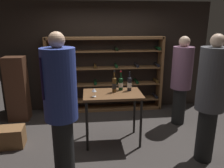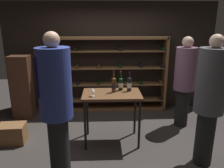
{
  "view_description": "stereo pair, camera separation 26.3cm",
  "coord_description": "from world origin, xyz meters",
  "px_view_note": "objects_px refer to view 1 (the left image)",
  "views": [
    {
      "loc": [
        -0.43,
        -3.7,
        2.18
      ],
      "look_at": [
        -0.01,
        0.2,
        1.06
      ],
      "focal_mm": 35.25,
      "sensor_mm": 36.0,
      "label": 1
    },
    {
      "loc": [
        -0.17,
        -3.72,
        2.18
      ],
      "look_at": [
        -0.01,
        0.2,
        1.06
      ],
      "focal_mm": 35.25,
      "sensor_mm": 36.0,
      "label": 2
    }
  ],
  "objects_px": {
    "display_cabinet": "(17,89)",
    "wine_bottle_red_label": "(129,84)",
    "wine_crate": "(10,137)",
    "wine_bottle_black_capsule": "(114,85)",
    "wine_rack": "(106,75)",
    "person_guest_plum_blouse": "(61,101)",
    "wine_glass_stemmed_right": "(94,90)",
    "person_guest_khaki": "(181,77)",
    "person_bystander_red_print": "(211,94)",
    "wine_bottle_gold_foil": "(121,83)",
    "tasting_table": "(113,99)"
  },
  "relations": [
    {
      "from": "wine_crate",
      "to": "tasting_table",
      "type": "bearing_deg",
      "value": -0.54
    },
    {
      "from": "tasting_table",
      "to": "wine_glass_stemmed_right",
      "type": "relative_size",
      "value": 6.97
    },
    {
      "from": "wine_bottle_black_capsule",
      "to": "wine_glass_stemmed_right",
      "type": "relative_size",
      "value": 2.63
    },
    {
      "from": "display_cabinet",
      "to": "wine_glass_stemmed_right",
      "type": "distance_m",
      "value": 2.18
    },
    {
      "from": "person_guest_khaki",
      "to": "wine_crate",
      "type": "relative_size",
      "value": 3.96
    },
    {
      "from": "tasting_table",
      "to": "person_guest_khaki",
      "type": "height_order",
      "value": "person_guest_khaki"
    },
    {
      "from": "person_bystander_red_print",
      "to": "display_cabinet",
      "type": "xyz_separation_m",
      "value": [
        -3.42,
        1.92,
        -0.4
      ]
    },
    {
      "from": "display_cabinet",
      "to": "person_guest_plum_blouse",
      "type": "bearing_deg",
      "value": -59.39
    },
    {
      "from": "person_guest_khaki",
      "to": "wine_bottle_black_capsule",
      "type": "relative_size",
      "value": 4.85
    },
    {
      "from": "person_bystander_red_print",
      "to": "person_guest_khaki",
      "type": "height_order",
      "value": "person_bystander_red_print"
    },
    {
      "from": "display_cabinet",
      "to": "wine_glass_stemmed_right",
      "type": "relative_size",
      "value": 9.76
    },
    {
      "from": "person_bystander_red_print",
      "to": "wine_crate",
      "type": "height_order",
      "value": "person_bystander_red_print"
    },
    {
      "from": "wine_rack",
      "to": "wine_crate",
      "type": "relative_size",
      "value": 5.88
    },
    {
      "from": "wine_bottle_gold_foil",
      "to": "wine_glass_stemmed_right",
      "type": "xyz_separation_m",
      "value": [
        -0.5,
        -0.33,
        -0.01
      ]
    },
    {
      "from": "wine_bottle_gold_foil",
      "to": "wine_bottle_red_label",
      "type": "bearing_deg",
      "value": -21.48
    },
    {
      "from": "person_guest_khaki",
      "to": "person_bystander_red_print",
      "type": "bearing_deg",
      "value": 145.08
    },
    {
      "from": "person_guest_plum_blouse",
      "to": "wine_bottle_black_capsule",
      "type": "bearing_deg",
      "value": -4.22
    },
    {
      "from": "wine_rack",
      "to": "person_bystander_red_print",
      "type": "xyz_separation_m",
      "value": [
        1.4,
        -2.28,
        0.21
      ]
    },
    {
      "from": "wine_crate",
      "to": "wine_bottle_black_capsule",
      "type": "relative_size",
      "value": 1.23
    },
    {
      "from": "wine_crate",
      "to": "wine_bottle_red_label",
      "type": "height_order",
      "value": "wine_bottle_red_label"
    },
    {
      "from": "person_bystander_red_print",
      "to": "wine_bottle_gold_foil",
      "type": "xyz_separation_m",
      "value": [
        -1.24,
        0.9,
        -0.05
      ]
    },
    {
      "from": "wine_crate",
      "to": "wine_glass_stemmed_right",
      "type": "xyz_separation_m",
      "value": [
        1.52,
        -0.17,
        0.88
      ]
    },
    {
      "from": "person_guest_plum_blouse",
      "to": "wine_glass_stemmed_right",
      "type": "xyz_separation_m",
      "value": [
        0.47,
        0.7,
        -0.08
      ]
    },
    {
      "from": "person_guest_plum_blouse",
      "to": "wine_bottle_gold_foil",
      "type": "distance_m",
      "value": 1.42
    },
    {
      "from": "wine_rack",
      "to": "display_cabinet",
      "type": "relative_size",
      "value": 1.94
    },
    {
      "from": "wine_rack",
      "to": "tasting_table",
      "type": "distance_m",
      "value": 1.56
    },
    {
      "from": "wine_rack",
      "to": "wine_bottle_black_capsule",
      "type": "height_order",
      "value": "wine_rack"
    },
    {
      "from": "wine_bottle_gold_foil",
      "to": "person_bystander_red_print",
      "type": "bearing_deg",
      "value": -35.93
    },
    {
      "from": "person_guest_khaki",
      "to": "wine_bottle_black_capsule",
      "type": "xyz_separation_m",
      "value": [
        -1.49,
        -0.55,
        0.04
      ]
    },
    {
      "from": "display_cabinet",
      "to": "wine_rack",
      "type": "bearing_deg",
      "value": 10.21
    },
    {
      "from": "wine_bottle_red_label",
      "to": "wine_bottle_black_capsule",
      "type": "bearing_deg",
      "value": -168.74
    },
    {
      "from": "wine_bottle_red_label",
      "to": "person_bystander_red_print",
      "type": "bearing_deg",
      "value": -37.61
    },
    {
      "from": "wine_bottle_gold_foil",
      "to": "wine_rack",
      "type": "bearing_deg",
      "value": 96.4
    },
    {
      "from": "display_cabinet",
      "to": "wine_bottle_red_label",
      "type": "height_order",
      "value": "display_cabinet"
    },
    {
      "from": "display_cabinet",
      "to": "tasting_table",
      "type": "bearing_deg",
      "value": -30.67
    },
    {
      "from": "wine_crate",
      "to": "wine_bottle_gold_foil",
      "type": "bearing_deg",
      "value": 4.43
    },
    {
      "from": "wine_rack",
      "to": "display_cabinet",
      "type": "height_order",
      "value": "wine_rack"
    },
    {
      "from": "wine_bottle_gold_foil",
      "to": "tasting_table",
      "type": "bearing_deg",
      "value": -134.8
    },
    {
      "from": "person_guest_plum_blouse",
      "to": "wine_glass_stemmed_right",
      "type": "relative_size",
      "value": 13.87
    },
    {
      "from": "person_guest_khaki",
      "to": "person_guest_plum_blouse",
      "type": "distance_m",
      "value": 2.75
    },
    {
      "from": "display_cabinet",
      "to": "wine_bottle_gold_foil",
      "type": "xyz_separation_m",
      "value": [
        2.18,
        -1.02,
        0.35
      ]
    },
    {
      "from": "wine_rack",
      "to": "wine_glass_stemmed_right",
      "type": "height_order",
      "value": "wine_rack"
    },
    {
      "from": "tasting_table",
      "to": "person_guest_khaki",
      "type": "bearing_deg",
      "value": 21.71
    },
    {
      "from": "wine_crate",
      "to": "display_cabinet",
      "type": "xyz_separation_m",
      "value": [
        -0.17,
        1.18,
        0.55
      ]
    },
    {
      "from": "display_cabinet",
      "to": "wine_bottle_gold_foil",
      "type": "distance_m",
      "value": 2.44
    },
    {
      "from": "wine_crate",
      "to": "wine_glass_stemmed_right",
      "type": "bearing_deg",
      "value": -6.54
    },
    {
      "from": "wine_crate",
      "to": "person_guest_plum_blouse",
      "type": "bearing_deg",
      "value": -39.89
    },
    {
      "from": "wine_crate",
      "to": "display_cabinet",
      "type": "height_order",
      "value": "display_cabinet"
    },
    {
      "from": "wine_crate",
      "to": "person_bystander_red_print",
      "type": "bearing_deg",
      "value": -12.83
    },
    {
      "from": "wine_bottle_red_label",
      "to": "wine_rack",
      "type": "bearing_deg",
      "value": 101.96
    }
  ]
}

